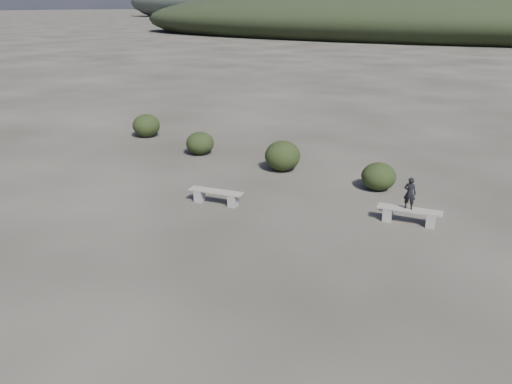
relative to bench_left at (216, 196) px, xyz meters
The scene contains 8 objects.
ground 4.90m from the bench_left, 67.72° to the right, with size 1200.00×1200.00×0.00m, color #2C2822.
bench_left is the anchor object (origin of this frame).
bench_right 5.59m from the bench_left, 16.09° to the left, with size 1.76×0.64×0.43m.
seated_person 5.58m from the bench_left, 16.15° to the left, with size 0.33×0.22×0.90m, color black.
shrub_a 5.47m from the bench_left, 132.17° to the left, with size 1.11×1.11×0.91m, color black.
shrub_b 3.92m from the bench_left, 87.70° to the left, with size 1.28×1.28×1.10m, color black.
shrub_c 5.32m from the bench_left, 44.80° to the left, with size 1.12×1.12×0.89m, color black.
shrub_f 9.07m from the bench_left, 145.86° to the left, with size 1.22×1.22×1.04m, color black.
Camera 1 is at (6.43, -6.82, 5.62)m, focal length 35.00 mm.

